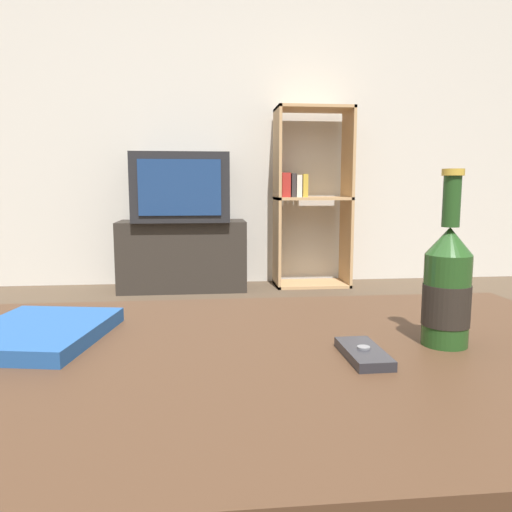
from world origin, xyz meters
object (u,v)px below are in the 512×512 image
object	(u,v)px
bookshelf	(309,196)
cell_phone	(363,353)
beer_bottle	(447,287)
table_book	(38,333)
tv_stand	(183,255)
television	(181,187)

from	to	relation	value
bookshelf	cell_phone	distance (m)	2.90
beer_bottle	cell_phone	size ratio (longest dim) A/B	2.25
table_book	beer_bottle	bearing A→B (deg)	2.51
bookshelf	beer_bottle	bearing A→B (deg)	-97.74
cell_phone	table_book	world-z (taller)	table_book
table_book	tv_stand	bearing A→B (deg)	98.19
tv_stand	cell_phone	bearing A→B (deg)	-82.46
television	cell_phone	size ratio (longest dim) A/B	5.37
tv_stand	table_book	bearing A→B (deg)	-92.47
beer_bottle	cell_phone	bearing A→B (deg)	-162.11
television	table_book	distance (m)	2.68
bookshelf	beer_bottle	xyz separation A→B (m)	(-0.38, -2.80, -0.08)
tv_stand	table_book	world-z (taller)	table_book
bookshelf	table_book	xyz separation A→B (m)	(-1.01, -2.71, -0.16)
bookshelf	table_book	size ratio (longest dim) A/B	4.54
cell_phone	table_book	bearing A→B (deg)	163.45
television	bookshelf	world-z (taller)	bookshelf
tv_stand	cell_phone	distance (m)	2.84
tv_stand	table_book	distance (m)	2.68
cell_phone	television	bearing A→B (deg)	96.66
beer_bottle	cell_phone	distance (m)	0.17
bookshelf	tv_stand	bearing A→B (deg)	-177.20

